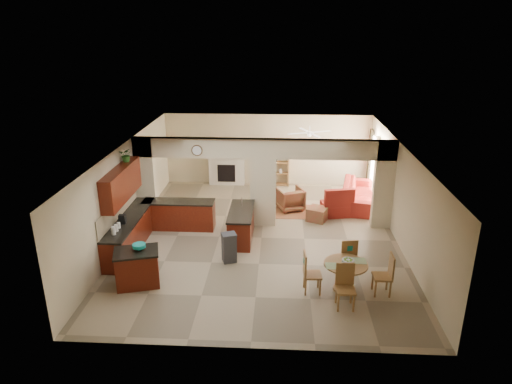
# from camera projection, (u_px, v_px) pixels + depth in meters

# --- Properties ---
(floor) EXTENTS (10.00, 10.00, 0.00)m
(floor) POSITION_uv_depth(u_px,v_px,m) (262.00, 238.00, 13.70)
(floor) COLOR gray
(floor) RESTS_ON ground
(ceiling) EXTENTS (10.00, 10.00, 0.00)m
(ceiling) POSITION_uv_depth(u_px,v_px,m) (262.00, 147.00, 12.73)
(ceiling) COLOR white
(ceiling) RESTS_ON wall_back
(wall_back) EXTENTS (8.00, 0.00, 8.00)m
(wall_back) POSITION_uv_depth(u_px,v_px,m) (267.00, 150.00, 17.90)
(wall_back) COLOR #C0B38C
(wall_back) RESTS_ON floor
(wall_front) EXTENTS (8.00, 0.00, 8.00)m
(wall_front) POSITION_uv_depth(u_px,v_px,m) (250.00, 287.00, 8.53)
(wall_front) COLOR #C0B38C
(wall_front) RESTS_ON floor
(wall_left) EXTENTS (0.00, 10.00, 10.00)m
(wall_left) POSITION_uv_depth(u_px,v_px,m) (126.00, 191.00, 13.42)
(wall_left) COLOR #C0B38C
(wall_left) RESTS_ON floor
(wall_right) EXTENTS (0.00, 10.00, 10.00)m
(wall_right) POSITION_uv_depth(u_px,v_px,m) (402.00, 197.00, 13.01)
(wall_right) COLOR #C0B38C
(wall_right) RESTS_ON floor
(partition_left_pier) EXTENTS (0.60, 0.25, 2.80)m
(partition_left_pier) POSITION_uv_depth(u_px,v_px,m) (146.00, 181.00, 14.34)
(partition_left_pier) COLOR #C0B38C
(partition_left_pier) RESTS_ON floor
(partition_center_pier) EXTENTS (0.80, 0.25, 2.20)m
(partition_center_pier) POSITION_uv_depth(u_px,v_px,m) (263.00, 192.00, 14.26)
(partition_center_pier) COLOR #C0B38C
(partition_center_pier) RESTS_ON floor
(partition_right_pier) EXTENTS (0.60, 0.25, 2.80)m
(partition_right_pier) POSITION_uv_depth(u_px,v_px,m) (384.00, 185.00, 13.96)
(partition_right_pier) COLOR #C0B38C
(partition_right_pier) RESTS_ON floor
(partition_header) EXTENTS (8.00, 0.25, 0.60)m
(partition_header) POSITION_uv_depth(u_px,v_px,m) (263.00, 148.00, 13.77)
(partition_header) COLOR #C0B38C
(partition_header) RESTS_ON partition_center_pier
(kitchen_counter) EXTENTS (2.52, 3.29, 1.48)m
(kitchen_counter) POSITION_uv_depth(u_px,v_px,m) (151.00, 224.00, 13.47)
(kitchen_counter) COLOR #3E0A07
(kitchen_counter) RESTS_ON floor
(upper_cabinets) EXTENTS (0.35, 2.40, 0.90)m
(upper_cabinets) POSITION_uv_depth(u_px,v_px,m) (121.00, 184.00, 12.48)
(upper_cabinets) COLOR #3E0A07
(upper_cabinets) RESTS_ON wall_left
(peninsula) EXTENTS (0.70, 1.85, 0.91)m
(peninsula) POSITION_uv_depth(u_px,v_px,m) (241.00, 225.00, 13.47)
(peninsula) COLOR #3E0A07
(peninsula) RESTS_ON floor
(wall_clock) EXTENTS (0.34, 0.03, 0.34)m
(wall_clock) POSITION_uv_depth(u_px,v_px,m) (197.00, 150.00, 13.75)
(wall_clock) COLOR #52381B
(wall_clock) RESTS_ON partition_header
(rug) EXTENTS (1.60, 1.30, 0.01)m
(rug) POSITION_uv_depth(u_px,v_px,m) (299.00, 212.00, 15.60)
(rug) COLOR brown
(rug) RESTS_ON floor
(fireplace) EXTENTS (1.60, 0.35, 1.20)m
(fireplace) POSITION_uv_depth(u_px,v_px,m) (227.00, 170.00, 18.10)
(fireplace) COLOR beige
(fireplace) RESTS_ON floor
(shelving_unit) EXTENTS (1.00, 0.32, 1.80)m
(shelving_unit) POSITION_uv_depth(u_px,v_px,m) (276.00, 164.00, 17.89)
(shelving_unit) COLOR #965C33
(shelving_unit) RESTS_ON floor
(window_a) EXTENTS (0.02, 0.90, 1.90)m
(window_a) POSITION_uv_depth(u_px,v_px,m) (383.00, 178.00, 15.24)
(window_a) COLOR white
(window_a) RESTS_ON wall_right
(window_b) EXTENTS (0.02, 0.90, 1.90)m
(window_b) POSITION_uv_depth(u_px,v_px,m) (374.00, 164.00, 16.83)
(window_b) COLOR white
(window_b) RESTS_ON wall_right
(glazed_door) EXTENTS (0.02, 0.70, 2.10)m
(glazed_door) POSITION_uv_depth(u_px,v_px,m) (378.00, 174.00, 16.08)
(glazed_door) COLOR white
(glazed_door) RESTS_ON wall_right
(drape_a_left) EXTENTS (0.10, 0.28, 2.30)m
(drape_a_left) POSITION_uv_depth(u_px,v_px,m) (386.00, 184.00, 14.67)
(drape_a_left) COLOR #402419
(drape_a_left) RESTS_ON wall_right
(drape_a_right) EXTENTS (0.10, 0.28, 2.30)m
(drape_a_right) POSITION_uv_depth(u_px,v_px,m) (378.00, 173.00, 15.80)
(drape_a_right) COLOR #402419
(drape_a_right) RESTS_ON wall_right
(drape_b_left) EXTENTS (0.10, 0.28, 2.30)m
(drape_b_left) POSITION_uv_depth(u_px,v_px,m) (376.00, 168.00, 16.27)
(drape_b_left) COLOR #402419
(drape_b_left) RESTS_ON wall_right
(drape_b_right) EXTENTS (0.10, 0.28, 2.30)m
(drape_b_right) POSITION_uv_depth(u_px,v_px,m) (370.00, 159.00, 17.39)
(drape_b_right) COLOR #402419
(drape_b_right) RESTS_ON wall_right
(ceiling_fan) EXTENTS (1.00, 1.00, 0.10)m
(ceiling_fan) POSITION_uv_depth(u_px,v_px,m) (310.00, 133.00, 15.55)
(ceiling_fan) COLOR white
(ceiling_fan) RESTS_ON ceiling
(kitchen_island) EXTENTS (1.22, 1.01, 0.91)m
(kitchen_island) POSITION_uv_depth(u_px,v_px,m) (137.00, 268.00, 11.09)
(kitchen_island) COLOR #3E0A07
(kitchen_island) RESTS_ON floor
(teal_bowl) EXTENTS (0.32, 0.32, 0.15)m
(teal_bowl) POSITION_uv_depth(u_px,v_px,m) (139.00, 247.00, 10.97)
(teal_bowl) COLOR #148B84
(teal_bowl) RESTS_ON kitchen_island
(trash_can) EXTENTS (0.44, 0.40, 0.75)m
(trash_can) POSITION_uv_depth(u_px,v_px,m) (229.00, 249.00, 12.20)
(trash_can) COLOR #2D2D30
(trash_can) RESTS_ON floor
(dining_table) EXTENTS (1.05, 1.05, 0.71)m
(dining_table) POSITION_uv_depth(u_px,v_px,m) (345.00, 272.00, 10.84)
(dining_table) COLOR #965C33
(dining_table) RESTS_ON floor
(fruit_bowl) EXTENTS (0.29, 0.29, 0.16)m
(fruit_bowl) POSITION_uv_depth(u_px,v_px,m) (348.00, 262.00, 10.68)
(fruit_bowl) COLOR #66AC24
(fruit_bowl) RESTS_ON dining_table
(sofa) EXTENTS (2.85, 1.54, 0.79)m
(sofa) POSITION_uv_depth(u_px,v_px,m) (358.00, 194.00, 16.14)
(sofa) COLOR maroon
(sofa) RESTS_ON floor
(chaise) EXTENTS (1.14, 1.01, 0.40)m
(chaise) POSITION_uv_depth(u_px,v_px,m) (337.00, 209.00, 15.34)
(chaise) COLOR maroon
(chaise) RESTS_ON floor
(armchair) EXTENTS (1.07, 1.09, 0.77)m
(armchair) POSITION_uv_depth(u_px,v_px,m) (290.00, 199.00, 15.68)
(armchair) COLOR maroon
(armchair) RESTS_ON floor
(ottoman) EXTENTS (0.78, 0.78, 0.43)m
(ottoman) POSITION_uv_depth(u_px,v_px,m) (317.00, 214.00, 14.86)
(ottoman) COLOR maroon
(ottoman) RESTS_ON floor
(plant) EXTENTS (0.37, 0.33, 0.40)m
(plant) POSITION_uv_depth(u_px,v_px,m) (126.00, 155.00, 12.83)
(plant) COLOR #1B4813
(plant) RESTS_ON upper_cabinets
(chair_north) EXTENTS (0.50, 0.50, 1.02)m
(chair_north) POSITION_uv_depth(u_px,v_px,m) (348.00, 256.00, 11.46)
(chair_north) COLOR #965C33
(chair_north) RESTS_ON floor
(chair_east) EXTENTS (0.43, 0.42, 1.02)m
(chair_east) POSITION_uv_depth(u_px,v_px,m) (386.00, 273.00, 10.66)
(chair_east) COLOR #965C33
(chair_east) RESTS_ON floor
(chair_south) EXTENTS (0.43, 0.44, 1.02)m
(chair_south) POSITION_uv_depth(u_px,v_px,m) (345.00, 284.00, 10.21)
(chair_south) COLOR #965C33
(chair_south) RESTS_ON floor
(chair_west) EXTENTS (0.45, 0.44, 1.02)m
(chair_west) POSITION_uv_depth(u_px,v_px,m) (309.00, 271.00, 10.75)
(chair_west) COLOR #965C33
(chair_west) RESTS_ON floor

